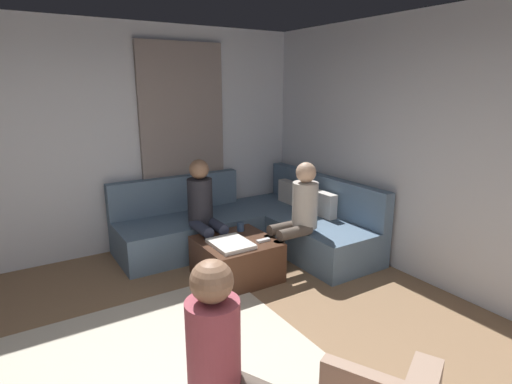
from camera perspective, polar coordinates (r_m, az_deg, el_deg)
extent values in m
cube|color=silver|center=(4.25, 27.81, 4.18)|extent=(6.00, 0.12, 2.70)
cube|color=silver|center=(5.11, -24.13, 6.11)|extent=(0.12, 6.00, 2.70)
cube|color=gray|center=(5.37, -9.98, 6.45)|extent=(0.06, 1.10, 2.50)
cube|color=slate|center=(5.27, 6.29, -5.23)|extent=(2.10, 0.85, 0.42)
cube|color=slate|center=(5.36, 9.40, -0.13)|extent=(2.10, 0.14, 0.45)
cube|color=slate|center=(5.17, -9.36, -5.77)|extent=(0.85, 1.70, 0.42)
cube|color=slate|center=(5.35, -11.05, -0.24)|extent=(0.14, 1.70, 0.45)
cube|color=silver|center=(5.65, 4.64, -0.31)|extent=(0.36, 0.12, 0.36)
cube|color=silver|center=(5.13, 9.31, -2.02)|extent=(0.36, 0.12, 0.36)
cube|color=#4C2D1E|center=(4.42, -2.72, -9.19)|extent=(0.76, 0.76, 0.42)
cube|color=white|center=(4.20, -3.51, -7.14)|extent=(0.44, 0.36, 0.04)
cylinder|color=#334C72|center=(4.59, -2.16, -4.83)|extent=(0.08, 0.08, 0.10)
cube|color=white|center=(4.30, 1.01, -6.69)|extent=(0.05, 0.15, 0.02)
cylinder|color=brown|center=(4.39, 3.20, -9.39)|extent=(0.12, 0.12, 0.42)
cylinder|color=brown|center=(4.53, 1.87, -8.61)|extent=(0.12, 0.12, 0.42)
cylinder|color=brown|center=(4.40, 5.38, -5.58)|extent=(0.12, 0.40, 0.12)
cylinder|color=brown|center=(4.54, 4.00, -4.93)|extent=(0.12, 0.40, 0.12)
cylinder|color=beige|center=(4.51, 6.78, -1.78)|extent=(0.28, 0.28, 0.50)
sphere|color=#D8AD8C|center=(4.42, 6.92, 2.70)|extent=(0.22, 0.22, 0.22)
cylinder|color=#2D3347|center=(4.55, -4.33, -8.51)|extent=(0.12, 0.12, 0.42)
cylinder|color=#2D3347|center=(4.48, -6.39, -8.96)|extent=(0.12, 0.12, 0.42)
cylinder|color=#2D3347|center=(4.62, -5.57, -4.58)|extent=(0.40, 0.12, 0.12)
cylinder|color=#2D3347|center=(4.55, -7.60, -4.97)|extent=(0.40, 0.12, 0.12)
cylinder|color=#26262D|center=(4.68, -7.73, -1.18)|extent=(0.28, 0.28, 0.50)
sphere|color=#8C664C|center=(4.60, -7.89, 3.14)|extent=(0.22, 0.22, 0.22)
cylinder|color=#993F4C|center=(2.26, -5.89, -20.34)|extent=(0.28, 0.28, 0.50)
sphere|color=#8C664C|center=(2.07, -6.15, -12.16)|extent=(0.22, 0.22, 0.22)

